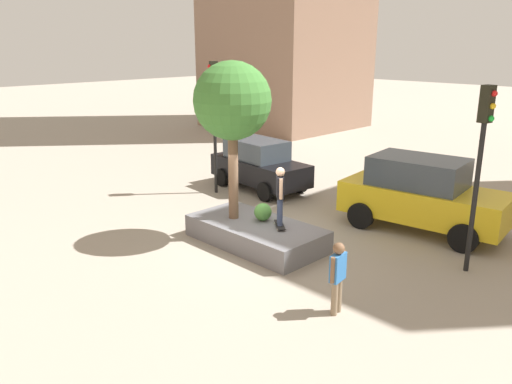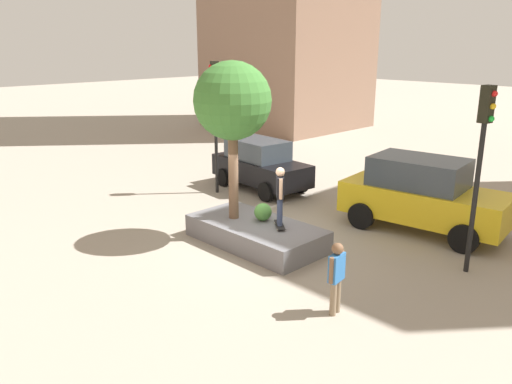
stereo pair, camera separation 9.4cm
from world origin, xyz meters
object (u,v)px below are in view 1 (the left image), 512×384
at_px(plaza_tree, 232,102).
at_px(taxi_cab, 422,194).
at_px(skateboarder, 280,192).
at_px(passerby_with_bag, 338,273).
at_px(skateboard, 280,225).
at_px(sedan_parked, 259,164).
at_px(traffic_light_corner, 482,148).
at_px(traffic_light_median, 214,105).
at_px(planter_ledge, 256,233).

distance_m(plaza_tree, taxi_cab, 6.30).
height_order(skateboarder, passerby_with_bag, skateboarder).
distance_m(skateboarder, passerby_with_bag, 3.75).
bearing_deg(plaza_tree, skateboard, 14.71).
bearing_deg(sedan_parked, taxi_cab, 2.40).
distance_m(plaza_tree, skateboard, 3.57).
bearing_deg(skateboard, traffic_light_corner, 27.52).
bearing_deg(taxi_cab, skateboard, -115.97).
distance_m(plaza_tree, sedan_parked, 6.02).
height_order(traffic_light_corner, traffic_light_median, traffic_light_median).
bearing_deg(plaza_tree, traffic_light_median, 145.76).
relative_size(plaza_tree, skateboarder, 2.75).
bearing_deg(skateboard, skateboarder, 90.00).
relative_size(plaza_tree, taxi_cab, 0.89).
distance_m(plaza_tree, passerby_with_bag, 5.73).
xyz_separation_m(skateboard, skateboarder, (0.00, 0.00, 0.94)).
xyz_separation_m(plaza_tree, skateboarder, (1.44, 0.38, -2.30)).
bearing_deg(traffic_light_median, traffic_light_corner, -0.45).
xyz_separation_m(skateboarder, traffic_light_median, (-5.39, 2.31, 1.66)).
relative_size(skateboarder, traffic_light_corner, 0.35).
bearing_deg(taxi_cab, traffic_light_corner, -39.08).
relative_size(sedan_parked, traffic_light_corner, 0.94).
bearing_deg(passerby_with_bag, skateboard, 151.43).
relative_size(sedan_parked, taxi_cab, 0.86).
bearing_deg(traffic_light_median, plaza_tree, -34.24).
height_order(skateboard, passerby_with_bag, passerby_with_bag).
relative_size(skateboard, passerby_with_bag, 0.48).
distance_m(plaza_tree, traffic_light_median, 4.82).
distance_m(planter_ledge, skateboard, 0.81).
bearing_deg(passerby_with_bag, traffic_light_median, 154.75).
xyz_separation_m(skateboarder, sedan_parked, (-4.59, 3.82, -0.65)).
height_order(planter_ledge, traffic_light_corner, traffic_light_corner).
relative_size(skateboarder, traffic_light_median, 0.33).
xyz_separation_m(skateboard, sedan_parked, (-4.59, 3.82, 0.29)).
distance_m(planter_ledge, skateboarder, 1.49).
bearing_deg(planter_ledge, taxi_cab, 58.25).
bearing_deg(traffic_light_median, passerby_with_bag, -25.25).
xyz_separation_m(plaza_tree, traffic_light_median, (-3.95, 2.69, -0.64)).
xyz_separation_m(plaza_tree, traffic_light_corner, (5.73, 2.61, -0.82)).
xyz_separation_m(traffic_light_corner, passerby_with_bag, (-1.05, -4.00, -2.19)).
height_order(sedan_parked, taxi_cab, taxi_cab).
distance_m(traffic_light_corner, traffic_light_median, 9.68).
bearing_deg(traffic_light_corner, traffic_light_median, 179.55).
relative_size(planter_ledge, skateboarder, 2.45).
height_order(traffic_light_corner, passerby_with_bag, traffic_light_corner).
relative_size(skateboard, sedan_parked, 0.18).
height_order(sedan_parked, traffic_light_corner, traffic_light_corner).
height_order(planter_ledge, sedan_parked, sedan_parked).
bearing_deg(sedan_parked, passerby_with_bag, -35.47).
relative_size(plaza_tree, traffic_light_corner, 0.97).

